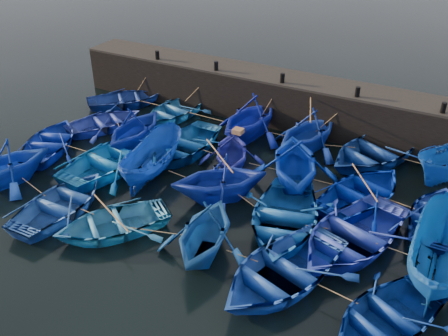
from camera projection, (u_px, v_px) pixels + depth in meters
The scene contains 36 objects.
ground at pixel (187, 218), 20.40m from camera, with size 120.00×120.00×0.00m, color black.
quay_wall at pixel (287, 101), 27.68m from camera, with size 26.00×2.50×2.50m, color black.
quay_top at pixel (289, 78), 27.02m from camera, with size 26.00×2.50×0.12m, color black.
bollard_0 at pixel (157, 55), 29.48m from camera, with size 0.24×0.24×0.50m, color black.
bollard_1 at pixel (216, 66), 27.83m from camera, with size 0.24×0.24×0.50m, color black.
bollard_2 at pixel (282, 78), 26.18m from camera, with size 0.24×0.24×0.50m, color black.
bollard_3 at pixel (358, 92), 24.53m from camera, with size 0.24×0.24×0.50m, color black.
bollard_4 at pixel (444, 108), 22.88m from camera, with size 0.24×0.24×0.50m, color black.
boat_0 at pixel (126, 99), 29.95m from camera, with size 3.20×4.48×0.93m, color navy.
boat_1 at pixel (174, 110), 28.49m from camera, with size 3.20×4.48×0.93m, color #2567B3.
boat_2 at pixel (250, 117), 26.01m from camera, with size 3.89×4.51×2.38m, color #0F1FA5.
boat_3 at pixel (308, 131), 24.75m from camera, with size 3.67×4.26×2.24m, color #1435A4.
boat_4 at pixel (374, 151), 24.06m from camera, with size 4.04×5.64×1.17m, color navy.
boat_6 at pixel (105, 122), 27.23m from camera, with size 3.05×4.26×0.88m, color #25389A.
boat_7 at pixel (135, 127), 25.13m from camera, with size 3.61×4.19×2.21m, color navy.
boat_8 at pixel (183, 145), 24.75m from camera, with size 3.67×5.12×1.06m, color #105194.
boat_9 at pixel (232, 151), 23.28m from camera, with size 3.21×3.72×1.96m, color navy.
boat_10 at pixel (295, 161), 21.92m from camera, with size 4.06×4.71×2.48m, color #0933CB.
boat_11 at pixel (362, 193), 21.05m from camera, with size 3.58×5.01×1.04m, color #001F99.
boat_12 at pixel (438, 217), 19.65m from camera, with size 3.19×4.46×0.93m, color navy.
boat_13 at pixel (50, 142), 25.13m from camera, with size 3.32×4.65×0.96m, color navy.
boat_14 at pixel (111, 158), 23.47m from camera, with size 3.94×5.51×1.14m, color blue.
boat_15 at pixel (152, 159), 22.74m from camera, with size 1.75×4.65×1.80m, color #0E3993.
boat_16 at pixel (219, 178), 20.98m from camera, with size 3.56×4.13×2.17m, color #112999.
boat_17 at pixel (283, 218), 19.41m from camera, with size 3.93×5.49×1.14m, color #104FA1.
boat_18 at pixel (352, 235), 18.49m from camera, with size 4.10×5.72×1.19m, color blue.
boat_19 at pixel (438, 253), 16.97m from camera, with size 1.97×5.23×2.02m, color #0E4F9C.
boat_20 at pixel (5, 163), 22.12m from camera, with size 3.49×4.05×2.13m, color #0F36B5.
boat_21 at pixel (61, 203), 20.45m from camera, with size 3.42×4.78×0.99m, color #234F9B.
boat_22 at pixel (112, 223), 19.34m from camera, with size 3.21×4.49×0.93m, color #2F7DC9.
boat_23 at pixel (205, 231), 17.90m from camera, with size 3.50×4.05×2.13m, color #154E92.
boat_24 at pixel (282, 270), 16.89m from camera, with size 3.94×5.51×1.14m, color #1B46AB.
boat_25 at pixel (387, 316), 15.26m from camera, with size 3.28×4.58×0.95m, color navy.
wooden_crate at pixel (238, 131), 22.60m from camera, with size 0.46×0.43×0.22m, color #8E603E.
mooring_ropes at pixel (244, 147), 23.81m from camera, with size 18.52×11.73×2.10m.
loose_oars at pixel (257, 162), 21.11m from camera, with size 10.24×12.05×1.37m.
Camera 1 is at (9.26, -13.74, 12.16)m, focal length 40.00 mm.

